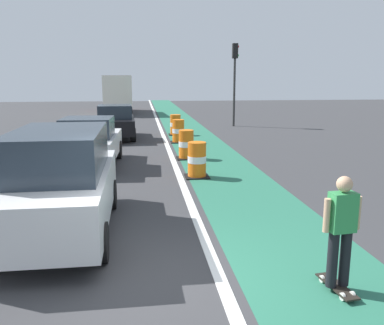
{
  "coord_description": "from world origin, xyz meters",
  "views": [
    {
      "loc": [
        -0.23,
        -5.75,
        2.99
      ],
      "look_at": [
        0.9,
        3.33,
        1.1
      ],
      "focal_mm": 38.2,
      "sensor_mm": 36.0,
      "label": 1
    }
  ],
  "objects_px": {
    "traffic_barrel_mid": "(186,145)",
    "delivery_truck_down_block": "(116,92)",
    "parked_sedan_second": "(89,142)",
    "parked_suv_nearest": "(61,182)",
    "parked_sedan_third": "(115,122)",
    "traffic_light_corner": "(235,70)",
    "traffic_barrel_front": "(197,160)",
    "traffic_barrel_far": "(175,125)",
    "traffic_barrel_back": "(178,131)",
    "skateboarder_on_lane": "(341,230)"
  },
  "relations": [
    {
      "from": "skateboarder_on_lane",
      "to": "traffic_barrel_back",
      "type": "xyz_separation_m",
      "value": [
        -1.01,
        14.04,
        -0.38
      ]
    },
    {
      "from": "traffic_barrel_front",
      "to": "parked_sedan_third",
      "type": "bearing_deg",
      "value": 108.95
    },
    {
      "from": "traffic_barrel_front",
      "to": "traffic_barrel_far",
      "type": "bearing_deg",
      "value": 89.13
    },
    {
      "from": "traffic_barrel_mid",
      "to": "traffic_light_corner",
      "type": "height_order",
      "value": "traffic_light_corner"
    },
    {
      "from": "parked_sedan_second",
      "to": "traffic_barrel_mid",
      "type": "height_order",
      "value": "parked_sedan_second"
    },
    {
      "from": "skateboarder_on_lane",
      "to": "traffic_barrel_far",
      "type": "relative_size",
      "value": 1.55
    },
    {
      "from": "skateboarder_on_lane",
      "to": "traffic_barrel_back",
      "type": "relative_size",
      "value": 1.55
    },
    {
      "from": "parked_sedan_third",
      "to": "traffic_light_corner",
      "type": "height_order",
      "value": "traffic_light_corner"
    },
    {
      "from": "parked_sedan_third",
      "to": "traffic_barrel_mid",
      "type": "bearing_deg",
      "value": -62.31
    },
    {
      "from": "parked_sedan_third",
      "to": "traffic_barrel_back",
      "type": "height_order",
      "value": "parked_sedan_third"
    },
    {
      "from": "skateboarder_on_lane",
      "to": "traffic_light_corner",
      "type": "relative_size",
      "value": 0.33
    },
    {
      "from": "traffic_barrel_front",
      "to": "delivery_truck_down_block",
      "type": "relative_size",
      "value": 0.14
    },
    {
      "from": "traffic_barrel_mid",
      "to": "traffic_barrel_back",
      "type": "xyz_separation_m",
      "value": [
        0.06,
        4.0,
        0.0
      ]
    },
    {
      "from": "skateboarder_on_lane",
      "to": "traffic_barrel_front",
      "type": "relative_size",
      "value": 1.55
    },
    {
      "from": "parked_sedan_second",
      "to": "traffic_barrel_back",
      "type": "distance_m",
      "value": 6.08
    },
    {
      "from": "parked_sedan_second",
      "to": "traffic_barrel_back",
      "type": "bearing_deg",
      "value": 54.69
    },
    {
      "from": "traffic_barrel_mid",
      "to": "delivery_truck_down_block",
      "type": "relative_size",
      "value": 0.14
    },
    {
      "from": "traffic_barrel_front",
      "to": "traffic_light_corner",
      "type": "bearing_deg",
      "value": 72.6
    },
    {
      "from": "skateboarder_on_lane",
      "to": "delivery_truck_down_block",
      "type": "relative_size",
      "value": 0.22
    },
    {
      "from": "traffic_barrel_front",
      "to": "traffic_barrel_far",
      "type": "height_order",
      "value": "same"
    },
    {
      "from": "parked_suv_nearest",
      "to": "parked_sedan_third",
      "type": "xyz_separation_m",
      "value": [
        0.27,
        12.88,
        -0.2
      ]
    },
    {
      "from": "parked_sedan_third",
      "to": "delivery_truck_down_block",
      "type": "distance_m",
      "value": 15.91
    },
    {
      "from": "parked_sedan_second",
      "to": "parked_sedan_third",
      "type": "distance_m",
      "value": 6.6
    },
    {
      "from": "traffic_barrel_mid",
      "to": "traffic_light_corner",
      "type": "relative_size",
      "value": 0.21
    },
    {
      "from": "parked_sedan_second",
      "to": "traffic_barrel_front",
      "type": "relative_size",
      "value": 3.82
    },
    {
      "from": "traffic_light_corner",
      "to": "parked_sedan_third",
      "type": "bearing_deg",
      "value": -146.43
    },
    {
      "from": "traffic_barrel_back",
      "to": "traffic_light_corner",
      "type": "height_order",
      "value": "traffic_light_corner"
    },
    {
      "from": "parked_sedan_third",
      "to": "traffic_barrel_back",
      "type": "relative_size",
      "value": 3.83
    },
    {
      "from": "parked_suv_nearest",
      "to": "traffic_barrel_back",
      "type": "relative_size",
      "value": 4.24
    },
    {
      "from": "traffic_barrel_front",
      "to": "traffic_barrel_far",
      "type": "distance_m",
      "value": 9.66
    },
    {
      "from": "parked_sedan_second",
      "to": "traffic_barrel_back",
      "type": "height_order",
      "value": "parked_sedan_second"
    },
    {
      "from": "traffic_barrel_mid",
      "to": "parked_sedan_third",
      "type": "bearing_deg",
      "value": 117.69
    },
    {
      "from": "parked_sedan_third",
      "to": "traffic_barrel_mid",
      "type": "height_order",
      "value": "parked_sedan_third"
    },
    {
      "from": "parked_sedan_second",
      "to": "traffic_barrel_back",
      "type": "xyz_separation_m",
      "value": [
        3.51,
        4.95,
        -0.3
      ]
    },
    {
      "from": "parked_sedan_third",
      "to": "delivery_truck_down_block",
      "type": "xyz_separation_m",
      "value": [
        -0.82,
        15.86,
        1.01
      ]
    },
    {
      "from": "parked_sedan_third",
      "to": "traffic_barrel_front",
      "type": "xyz_separation_m",
      "value": [
        2.96,
        -8.61,
        -0.3
      ]
    },
    {
      "from": "skateboarder_on_lane",
      "to": "parked_sedan_third",
      "type": "xyz_separation_m",
      "value": [
        -4.03,
        15.67,
        -0.08
      ]
    },
    {
      "from": "traffic_barrel_front",
      "to": "traffic_barrel_mid",
      "type": "distance_m",
      "value": 2.98
    },
    {
      "from": "delivery_truck_down_block",
      "to": "skateboarder_on_lane",
      "type": "bearing_deg",
      "value": -81.27
    },
    {
      "from": "parked_sedan_second",
      "to": "delivery_truck_down_block",
      "type": "bearing_deg",
      "value": 90.83
    },
    {
      "from": "traffic_barrel_front",
      "to": "traffic_barrel_mid",
      "type": "height_order",
      "value": "same"
    },
    {
      "from": "parked_sedan_third",
      "to": "traffic_barrel_far",
      "type": "relative_size",
      "value": 3.83
    },
    {
      "from": "parked_sedan_second",
      "to": "parked_suv_nearest",
      "type": "bearing_deg",
      "value": -88.01
    },
    {
      "from": "traffic_barrel_front",
      "to": "traffic_light_corner",
      "type": "xyz_separation_m",
      "value": [
        4.18,
        13.35,
        2.97
      ]
    },
    {
      "from": "parked_suv_nearest",
      "to": "traffic_barrel_mid",
      "type": "relative_size",
      "value": 4.24
    },
    {
      "from": "parked_suv_nearest",
      "to": "traffic_barrel_far",
      "type": "xyz_separation_m",
      "value": [
        3.38,
        13.93,
        -0.5
      ]
    },
    {
      "from": "skateboarder_on_lane",
      "to": "traffic_barrel_mid",
      "type": "distance_m",
      "value": 10.11
    },
    {
      "from": "parked_suv_nearest",
      "to": "delivery_truck_down_block",
      "type": "bearing_deg",
      "value": 91.08
    },
    {
      "from": "traffic_barrel_back",
      "to": "traffic_barrel_far",
      "type": "height_order",
      "value": "same"
    },
    {
      "from": "traffic_light_corner",
      "to": "traffic_barrel_front",
      "type": "bearing_deg",
      "value": -107.4
    }
  ]
}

